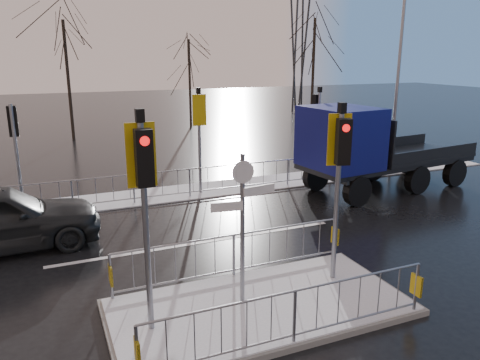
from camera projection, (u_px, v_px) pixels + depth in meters
name	position (u px, v px, depth m)	size (l,w,h in m)	color
ground	(260.00, 310.00, 9.44)	(120.00, 120.00, 0.00)	black
snow_verge	(159.00, 195.00, 17.08)	(30.00, 2.00, 0.04)	white
lane_markings	(267.00, 318.00, 9.14)	(8.00, 11.38, 0.01)	silver
traffic_island	(259.00, 292.00, 9.34)	(6.00, 3.04, 4.15)	slate
far_kerb_fixtures	(169.00, 171.00, 16.48)	(18.00, 0.65, 3.83)	gray
flatbed_truck	(361.00, 148.00, 16.96)	(7.22, 3.32, 3.24)	black
tree_far_a	(66.00, 57.00, 26.98)	(3.75, 3.75, 7.08)	black
tree_far_b	(189.00, 67.00, 31.95)	(3.25, 3.25, 6.14)	black
tree_far_c	(314.00, 52.00, 32.05)	(4.00, 4.00, 7.55)	black
street_lamp_right	(400.00, 69.00, 19.84)	(1.25, 0.18, 8.00)	gray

